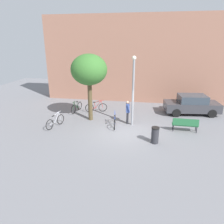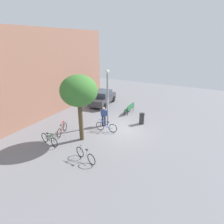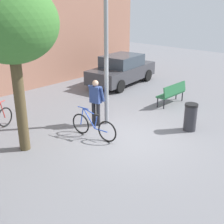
{
  "view_description": "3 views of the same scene",
  "coord_description": "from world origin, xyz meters",
  "px_view_note": "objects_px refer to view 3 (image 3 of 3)",
  "views": [
    {
      "loc": [
        1.38,
        -12.18,
        5.58
      ],
      "look_at": [
        -0.84,
        0.22,
        1.28
      ],
      "focal_mm": 33.41,
      "sensor_mm": 36.0,
      "label": 1
    },
    {
      "loc": [
        -12.41,
        -5.72,
        6.92
      ],
      "look_at": [
        0.26,
        0.98,
        1.29
      ],
      "focal_mm": 29.82,
      "sensor_mm": 36.0,
      "label": 2
    },
    {
      "loc": [
        -6.94,
        -5.57,
        4.29
      ],
      "look_at": [
        -0.76,
        0.14,
        1.1
      ],
      "focal_mm": 47.92,
      "sensor_mm": 36.0,
      "label": 3
    }
  ],
  "objects_px": {
    "park_bench": "(172,92)",
    "parked_car_charcoal": "(122,70)",
    "person_by_lamppost": "(96,99)",
    "plaza_tree": "(11,25)",
    "bicycle_blue": "(93,127)",
    "trash_bin": "(190,117)",
    "lamppost": "(106,51)"
  },
  "relations": [
    {
      "from": "person_by_lamppost",
      "to": "lamppost",
      "type": "bearing_deg",
      "value": -29.44
    },
    {
      "from": "trash_bin",
      "to": "bicycle_blue",
      "type": "bearing_deg",
      "value": 142.76
    },
    {
      "from": "person_by_lamppost",
      "to": "parked_car_charcoal",
      "type": "relative_size",
      "value": 0.38
    },
    {
      "from": "parked_car_charcoal",
      "to": "trash_bin",
      "type": "height_order",
      "value": "parked_car_charcoal"
    },
    {
      "from": "park_bench",
      "to": "parked_car_charcoal",
      "type": "xyz_separation_m",
      "value": [
        1.02,
        3.76,
        0.23
      ]
    },
    {
      "from": "park_bench",
      "to": "plaza_tree",
      "type": "height_order",
      "value": "plaza_tree"
    },
    {
      "from": "bicycle_blue",
      "to": "trash_bin",
      "type": "height_order",
      "value": "bicycle_blue"
    },
    {
      "from": "bicycle_blue",
      "to": "parked_car_charcoal",
      "type": "distance_m",
      "value": 6.72
    },
    {
      "from": "lamppost",
      "to": "trash_bin",
      "type": "bearing_deg",
      "value": -58.92
    },
    {
      "from": "person_by_lamppost",
      "to": "trash_bin",
      "type": "relative_size",
      "value": 1.73
    },
    {
      "from": "lamppost",
      "to": "trash_bin",
      "type": "height_order",
      "value": "lamppost"
    },
    {
      "from": "plaza_tree",
      "to": "bicycle_blue",
      "type": "relative_size",
      "value": 2.66
    },
    {
      "from": "person_by_lamppost",
      "to": "parked_car_charcoal",
      "type": "height_order",
      "value": "person_by_lamppost"
    },
    {
      "from": "person_by_lamppost",
      "to": "parked_car_charcoal",
      "type": "xyz_separation_m",
      "value": [
        4.82,
        2.96,
        -0.19
      ]
    },
    {
      "from": "bicycle_blue",
      "to": "park_bench",
      "type": "bearing_deg",
      "value": -1.33
    },
    {
      "from": "parked_car_charcoal",
      "to": "park_bench",
      "type": "bearing_deg",
      "value": -105.19
    },
    {
      "from": "person_by_lamppost",
      "to": "plaza_tree",
      "type": "bearing_deg",
      "value": 174.77
    },
    {
      "from": "lamppost",
      "to": "parked_car_charcoal",
      "type": "height_order",
      "value": "lamppost"
    },
    {
      "from": "person_by_lamppost",
      "to": "plaza_tree",
      "type": "height_order",
      "value": "plaza_tree"
    },
    {
      "from": "parked_car_charcoal",
      "to": "trash_bin",
      "type": "distance_m",
      "value": 6.41
    },
    {
      "from": "park_bench",
      "to": "parked_car_charcoal",
      "type": "bearing_deg",
      "value": 74.81
    },
    {
      "from": "lamppost",
      "to": "park_bench",
      "type": "relative_size",
      "value": 2.93
    },
    {
      "from": "person_by_lamppost",
      "to": "bicycle_blue",
      "type": "bearing_deg",
      "value": -139.23
    },
    {
      "from": "bicycle_blue",
      "to": "parked_car_charcoal",
      "type": "xyz_separation_m",
      "value": [
        5.62,
        3.66,
        0.39
      ]
    },
    {
      "from": "park_bench",
      "to": "trash_bin",
      "type": "bearing_deg",
      "value": -135.06
    },
    {
      "from": "bicycle_blue",
      "to": "parked_car_charcoal",
      "type": "relative_size",
      "value": 0.41
    },
    {
      "from": "park_bench",
      "to": "bicycle_blue",
      "type": "xyz_separation_m",
      "value": [
        -4.6,
        0.11,
        -0.16
      ]
    },
    {
      "from": "person_by_lamppost",
      "to": "park_bench",
      "type": "bearing_deg",
      "value": -11.89
    },
    {
      "from": "plaza_tree",
      "to": "trash_bin",
      "type": "xyz_separation_m",
      "value": [
        4.65,
        -2.98,
        -3.17
      ]
    },
    {
      "from": "lamppost",
      "to": "parked_car_charcoal",
      "type": "distance_m",
      "value": 5.79
    },
    {
      "from": "lamppost",
      "to": "person_by_lamppost",
      "type": "distance_m",
      "value": 1.73
    },
    {
      "from": "plaza_tree",
      "to": "bicycle_blue",
      "type": "xyz_separation_m",
      "value": [
        1.98,
        -0.95,
        -3.28
      ]
    }
  ]
}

